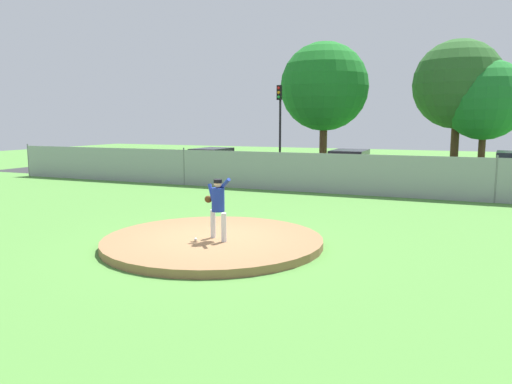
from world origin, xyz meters
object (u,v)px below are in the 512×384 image
parked_car_burgundy (349,167)px  traffic_light_near (280,113)px  pitcher_youth (218,203)px  parked_car_red (212,162)px  baseball (196,239)px  traffic_cone_orange (458,177)px

parked_car_burgundy → traffic_light_near: 7.26m
pitcher_youth → parked_car_burgundy: size_ratio=0.33×
parked_car_red → traffic_light_near: 5.61m
pitcher_youth → parked_car_red: size_ratio=0.34×
traffic_light_near → pitcher_youth: bearing=-74.2°
pitcher_youth → parked_car_burgundy: (0.08, 14.55, -0.32)m
parked_car_red → parked_car_burgundy: 8.06m
parked_car_red → baseball: bearing=-63.2°
parked_car_burgundy → traffic_light_near: (-5.35, 4.03, 2.82)m
baseball → traffic_light_near: 19.80m
parked_car_red → traffic_light_near: size_ratio=0.87×
baseball → traffic_cone_orange: traffic_cone_orange is taller
pitcher_youth → baseball: 1.05m
baseball → parked_car_burgundy: size_ratio=0.02×
pitcher_youth → traffic_cone_orange: bearing=72.3°
parked_car_burgundy → baseball: bearing=-92.0°
parked_car_burgundy → traffic_light_near: traffic_light_near is taller
baseball → traffic_light_near: size_ratio=0.01×
parked_car_red → parked_car_burgundy: bearing=-0.2°
traffic_cone_orange → traffic_light_near: (-10.59, 1.89, 3.36)m
baseball → traffic_light_near: (-4.82, 18.90, 3.39)m
pitcher_youth → traffic_light_near: 19.47m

